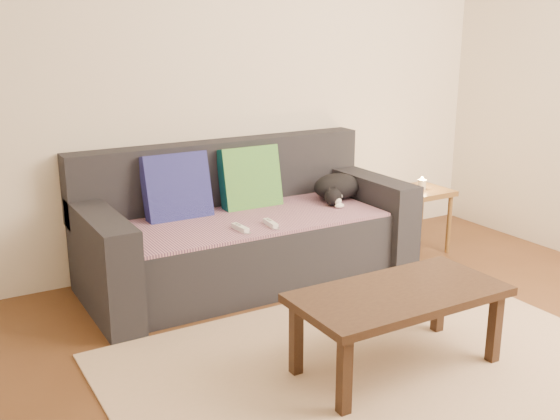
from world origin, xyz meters
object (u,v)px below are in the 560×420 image
(sofa, at_px, (245,233))
(wii_remote_a, at_px, (240,228))
(wii_remote_b, at_px, (271,224))
(coffee_table, at_px, (399,301))
(cat, at_px, (337,188))
(side_table, at_px, (421,200))

(sofa, relative_size, wii_remote_a, 14.00)
(wii_remote_b, relative_size, coffee_table, 0.15)
(sofa, height_order, coffee_table, sofa)
(cat, height_order, wii_remote_a, cat)
(cat, height_order, side_table, cat)
(coffee_table, bearing_deg, wii_remote_b, 93.42)
(sofa, distance_m, wii_remote_b, 0.35)
(wii_remote_b, xyz_separation_m, side_table, (1.35, 0.16, -0.07))
(wii_remote_b, distance_m, coffee_table, 1.13)
(cat, height_order, coffee_table, cat)
(cat, distance_m, wii_remote_b, 0.77)
(wii_remote_a, xyz_separation_m, side_table, (1.55, 0.15, -0.07))
(cat, xyz_separation_m, coffee_table, (-0.64, -1.43, -0.17))
(sofa, height_order, wii_remote_b, sofa)
(wii_remote_a, bearing_deg, wii_remote_b, -97.37)
(sofa, xyz_separation_m, wii_remote_b, (0.02, -0.31, 0.15))
(wii_remote_a, height_order, coffee_table, wii_remote_a)
(coffee_table, bearing_deg, side_table, 44.90)
(side_table, bearing_deg, sofa, 173.68)
(wii_remote_a, height_order, side_table, wii_remote_a)
(cat, xyz_separation_m, side_table, (0.65, -0.14, -0.14))
(sofa, height_order, wii_remote_a, sofa)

